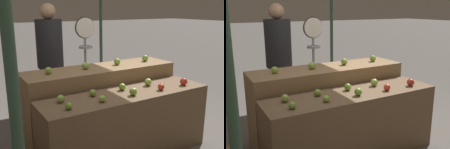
# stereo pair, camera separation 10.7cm
# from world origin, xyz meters

# --- Properties ---
(display_counter_front) EXTENTS (2.01, 0.55, 0.78)m
(display_counter_front) POSITION_xyz_m (0.00, 0.00, 0.39)
(display_counter_front) COLOR brown
(display_counter_front) RESTS_ON ground_plane
(display_counter_back) EXTENTS (2.01, 0.55, 0.96)m
(display_counter_back) POSITION_xyz_m (0.00, 0.60, 0.48)
(display_counter_back) COLOR olive
(display_counter_back) RESTS_ON ground_plane
(apple_front_0) EXTENTS (0.07, 0.07, 0.07)m
(apple_front_0) POSITION_xyz_m (-0.76, -0.11, 0.82)
(apple_front_0) COLOR #7AA338
(apple_front_0) RESTS_ON display_counter_front
(apple_front_1) EXTENTS (0.07, 0.07, 0.07)m
(apple_front_1) POSITION_xyz_m (-0.39, -0.11, 0.82)
(apple_front_1) COLOR #8EB247
(apple_front_1) RESTS_ON display_counter_front
(apple_front_2) EXTENTS (0.09, 0.09, 0.09)m
(apple_front_2) POSITION_xyz_m (-0.00, -0.10, 0.82)
(apple_front_2) COLOR #7AA338
(apple_front_2) RESTS_ON display_counter_front
(apple_front_3) EXTENTS (0.08, 0.08, 0.08)m
(apple_front_3) POSITION_xyz_m (0.38, -0.12, 0.82)
(apple_front_3) COLOR red
(apple_front_3) RESTS_ON display_counter_front
(apple_front_4) EXTENTS (0.09, 0.09, 0.09)m
(apple_front_4) POSITION_xyz_m (0.76, -0.11, 0.82)
(apple_front_4) COLOR #B72D23
(apple_front_4) RESTS_ON display_counter_front
(apple_front_5) EXTENTS (0.08, 0.08, 0.08)m
(apple_front_5) POSITION_xyz_m (-0.75, 0.10, 0.82)
(apple_front_5) COLOR #8EB247
(apple_front_5) RESTS_ON display_counter_front
(apple_front_6) EXTENTS (0.08, 0.08, 0.08)m
(apple_front_6) POSITION_xyz_m (-0.39, 0.10, 0.82)
(apple_front_6) COLOR #7AA338
(apple_front_6) RESTS_ON display_counter_front
(apple_front_7) EXTENTS (0.08, 0.08, 0.08)m
(apple_front_7) POSITION_xyz_m (-0.00, 0.11, 0.82)
(apple_front_7) COLOR #7AA338
(apple_front_7) RESTS_ON display_counter_front
(apple_front_8) EXTENTS (0.09, 0.09, 0.09)m
(apple_front_8) POSITION_xyz_m (0.37, 0.10, 0.82)
(apple_front_8) COLOR #8EB247
(apple_front_8) RESTS_ON display_counter_front
(apple_back_0) EXTENTS (0.08, 0.08, 0.08)m
(apple_back_0) POSITION_xyz_m (-0.70, 0.60, 1.00)
(apple_back_0) COLOR #84AD3D
(apple_back_0) RESTS_ON display_counter_back
(apple_back_1) EXTENTS (0.09, 0.09, 0.09)m
(apple_back_1) POSITION_xyz_m (-0.23, 0.59, 1.01)
(apple_back_1) COLOR #8EB247
(apple_back_1) RESTS_ON display_counter_back
(apple_back_2) EXTENTS (0.09, 0.09, 0.09)m
(apple_back_2) POSITION_xyz_m (0.25, 0.61, 1.00)
(apple_back_2) COLOR #84AD3D
(apple_back_2) RESTS_ON display_counter_back
(apple_back_3) EXTENTS (0.09, 0.09, 0.09)m
(apple_back_3) POSITION_xyz_m (0.72, 0.61, 1.00)
(apple_back_3) COLOR #7AA338
(apple_back_3) RESTS_ON display_counter_back
(produce_scale) EXTENTS (0.31, 0.20, 1.58)m
(produce_scale) POSITION_xyz_m (0.09, 1.23, 1.16)
(produce_scale) COLOR #99999E
(produce_scale) RESTS_ON ground_plane
(person_vendor_at_scale) EXTENTS (0.51, 0.51, 1.77)m
(person_vendor_at_scale) POSITION_xyz_m (-0.35, 1.56, 1.02)
(person_vendor_at_scale) COLOR #2D2D38
(person_vendor_at_scale) RESTS_ON ground_plane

